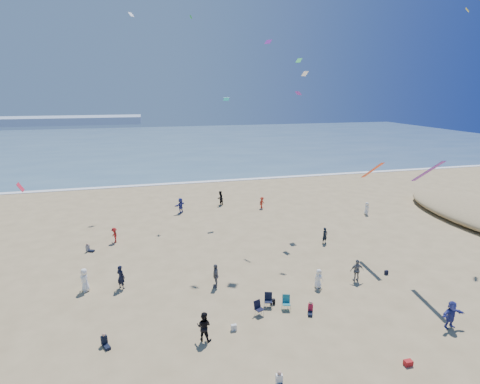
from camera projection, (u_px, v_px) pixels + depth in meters
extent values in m
cube|color=#476B84|center=(159.00, 143.00, 107.26)|extent=(220.00, 100.00, 0.06)
cube|color=white|center=(172.00, 184.00, 60.49)|extent=(220.00, 1.20, 0.08)
cube|color=#7A8EA8|center=(11.00, 121.00, 162.74)|extent=(110.00, 20.00, 3.20)
imported|color=white|center=(367.00, 208.00, 45.37)|extent=(0.50, 0.76, 1.56)
imported|color=maroon|center=(114.00, 235.00, 37.02)|extent=(0.88, 1.12, 1.53)
imported|color=slate|center=(357.00, 270.00, 29.46)|extent=(1.12, 0.59, 1.82)
imported|color=black|center=(220.00, 198.00, 49.08)|extent=(1.17, 1.15, 1.90)
imported|color=white|center=(85.00, 280.00, 28.01)|extent=(0.91, 1.05, 1.80)
imported|color=#373E98|center=(451.00, 314.00, 23.65)|extent=(1.73, 0.65, 1.83)
imported|color=white|center=(319.00, 279.00, 28.50)|extent=(0.80, 0.58, 1.51)
imported|color=black|center=(204.00, 326.00, 22.44)|extent=(1.14, 1.06, 1.87)
imported|color=slate|center=(216.00, 275.00, 28.59)|extent=(0.71, 1.18, 1.88)
imported|color=black|center=(325.00, 236.00, 36.75)|extent=(0.69, 0.56, 1.65)
imported|color=#363D94|center=(181.00, 205.00, 46.00)|extent=(1.62, 1.64, 1.89)
imported|color=black|center=(121.00, 277.00, 28.33)|extent=(0.82, 0.79, 1.90)
imported|color=red|center=(262.00, 203.00, 47.85)|extent=(1.09, 1.02, 1.48)
cube|color=silver|center=(234.00, 327.00, 23.53)|extent=(0.35, 0.20, 0.40)
cube|color=black|center=(273.00, 302.00, 26.42)|extent=(0.30, 0.22, 0.38)
cube|color=#B1191B|center=(408.00, 363.00, 20.54)|extent=(0.45, 0.30, 0.30)
cube|color=black|center=(386.00, 272.00, 30.71)|extent=(0.28, 0.18, 0.34)
cube|color=#21BED0|center=(226.00, 99.00, 43.02)|extent=(0.71, 0.36, 0.37)
cube|color=green|center=(299.00, 60.00, 34.90)|extent=(0.69, 0.69, 0.41)
cube|color=white|center=(131.00, 14.00, 47.23)|extent=(0.76, 0.76, 0.54)
cube|color=#731D8F|center=(298.00, 93.00, 38.17)|extent=(0.52, 0.84, 0.36)
cube|color=green|center=(191.00, 17.00, 44.41)|extent=(0.25, 0.48, 0.37)
cube|color=yellow|center=(467.00, 10.00, 35.19)|extent=(0.81, 0.83, 0.36)
cube|color=red|center=(20.00, 187.00, 24.36)|extent=(0.40, 0.78, 0.55)
cube|color=white|center=(305.00, 74.00, 40.59)|extent=(0.69, 0.67, 0.50)
cube|color=purple|center=(268.00, 42.00, 37.79)|extent=(0.66, 0.89, 0.40)
cube|color=purple|center=(428.00, 172.00, 28.41)|extent=(0.35, 3.14, 2.21)
cube|color=#FA431A|center=(372.00, 170.00, 33.25)|extent=(0.35, 2.64, 1.87)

